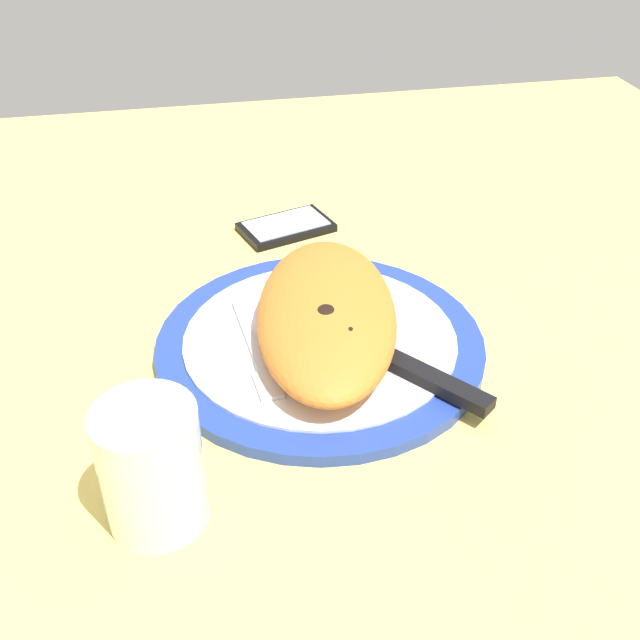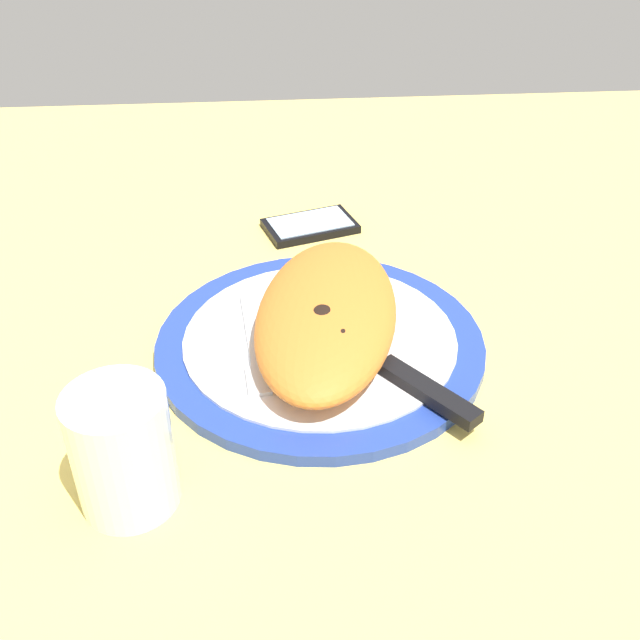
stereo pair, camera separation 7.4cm
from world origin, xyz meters
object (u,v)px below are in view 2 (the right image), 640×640
plate (320,343)px  water_glass (124,457)px  knife (400,374)px  calzone (326,312)px  smartphone (310,226)px  fork (253,351)px

plate → water_glass: size_ratio=3.13×
knife → water_glass: size_ratio=2.03×
plate → calzone: size_ratio=1.11×
plate → smartphone: plate is taller
calzone → smartphone: calzone is taller
knife → calzone: bearing=-141.0°
plate → fork: fork is taller
knife → fork: bearing=-110.6°
smartphone → water_glass: size_ratio=1.22×
water_glass → knife: bearing=115.7°
plate → fork: 7.05cm
smartphone → water_glass: bearing=-21.5°
fork → plate: bearing=107.8°
plate → water_glass: bearing=-41.9°
knife → water_glass: 25.95cm
calzone → smartphone: size_ratio=2.31×
plate → smartphone: 25.34cm
calzone → water_glass: 25.42cm
plate → smartphone: (-25.32, 0.75, -0.18)cm
fork → water_glass: 19.20cm
calzone → water_glass: water_glass is taller
calzone → knife: 9.98cm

